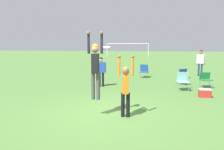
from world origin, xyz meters
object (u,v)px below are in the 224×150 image
(frisbee, at_px, (106,47))
(cooler_box, at_px, (205,93))
(camping_chair_3, at_px, (183,76))
(person_defending, at_px, (126,85))
(person_jumping, at_px, (95,64))
(camping_chair_0, at_px, (144,70))
(camping_chair_1, at_px, (205,78))
(person_spectator_near, at_px, (101,69))
(camping_chair_2, at_px, (183,80))
(person_spectator_far, at_px, (201,60))

(frisbee, height_order, cooler_box, frisbee)
(camping_chair_3, bearing_deg, person_defending, 33.05)
(person_defending, relative_size, frisbee, 7.87)
(person_jumping, xyz_separation_m, camping_chair_0, (1.42, 8.44, -1.20))
(camping_chair_1, relative_size, person_spectator_near, 0.50)
(person_jumping, bearing_deg, frisbee, -77.14)
(person_spectator_near, bearing_deg, camping_chair_0, 42.68)
(person_jumping, relative_size, person_defending, 1.10)
(camping_chair_2, bearing_deg, frisbee, 48.30)
(camping_chair_1, bearing_deg, person_defending, 44.70)
(person_defending, relative_size, camping_chair_1, 2.48)
(camping_chair_0, height_order, camping_chair_3, camping_chair_0)
(camping_chair_0, bearing_deg, person_spectator_near, 72.40)
(person_defending, bearing_deg, cooler_box, 130.44)
(person_jumping, bearing_deg, cooler_box, -56.34)
(person_jumping, distance_m, camping_chair_0, 8.64)
(frisbee, bearing_deg, camping_chair_0, 82.59)
(frisbee, distance_m, cooler_box, 5.30)
(person_spectator_near, relative_size, cooler_box, 3.15)
(camping_chair_3, relative_size, person_spectator_far, 0.46)
(camping_chair_3, bearing_deg, person_jumping, 26.36)
(frisbee, bearing_deg, camping_chair_3, 61.48)
(person_defending, xyz_separation_m, camping_chair_3, (2.71, 6.15, -0.52))
(camping_chair_2, xyz_separation_m, person_spectator_near, (-4.23, 0.30, 0.41))
(camping_chair_0, xyz_separation_m, cooler_box, (2.70, -5.24, -0.31))
(person_jumping, xyz_separation_m, frisbee, (0.33, 0.10, 0.52))
(person_defending, relative_size, person_spectator_near, 1.23)
(frisbee, relative_size, camping_chair_2, 0.28)
(camping_chair_1, bearing_deg, person_spectator_far, -109.75)
(person_jumping, relative_size, camping_chair_3, 2.47)
(cooler_box, bearing_deg, camping_chair_2, 118.72)
(person_jumping, height_order, person_spectator_near, person_jumping)
(person_spectator_far, bearing_deg, camping_chair_1, -72.31)
(person_defending, relative_size, camping_chair_0, 2.21)
(camping_chair_3, distance_m, person_spectator_near, 4.72)
(camping_chair_0, bearing_deg, person_spectator_far, -147.82)
(frisbee, bearing_deg, camping_chair_1, 50.88)
(cooler_box, bearing_deg, camping_chair_3, 98.76)
(camping_chair_2, bearing_deg, person_defending, 54.22)
(person_defending, xyz_separation_m, frisbee, (-0.62, 0.03, 1.19))
(camping_chair_0, distance_m, person_spectator_near, 4.27)
(camping_chair_3, bearing_deg, cooler_box, 65.58)
(camping_chair_2, xyz_separation_m, person_spectator_far, (2.00, 5.17, 0.62))
(person_jumping, distance_m, person_spectator_near, 4.96)
(camping_chair_2, relative_size, person_spectator_near, 0.56)
(camping_chair_2, height_order, cooler_box, camping_chair_2)
(person_jumping, height_order, camping_chair_2, person_jumping)
(frisbee, xyz_separation_m, camping_chair_2, (3.06, 4.43, -1.68))
(camping_chair_0, bearing_deg, person_defending, 101.23)
(person_defending, height_order, cooler_box, person_defending)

